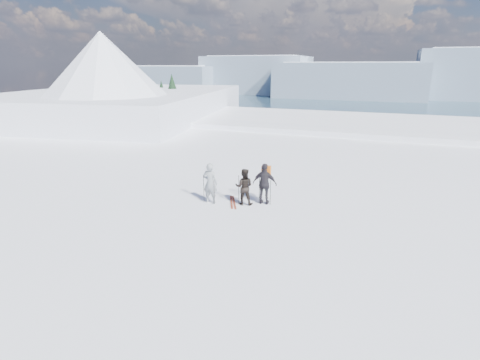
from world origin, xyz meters
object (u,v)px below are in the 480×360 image
object	(u,v)px
skier_grey	(210,183)
skis_loose	(233,202)
skier_dark	(244,187)
skier_pack	(265,184)

from	to	relation	value
skier_grey	skis_loose	xyz separation A→B (m)	(0.96, 0.37, -0.93)
skier_grey	skier_dark	distance (m)	1.58
skier_grey	skier_pack	size ratio (longest dim) A/B	0.99
skier_grey	skis_loose	bearing A→B (deg)	-160.54
skier_grey	skier_pack	distance (m)	2.50
skier_grey	skis_loose	size ratio (longest dim) A/B	1.20
skis_loose	skier_dark	bearing A→B (deg)	-2.08
skier_grey	skier_pack	xyz separation A→B (m)	(2.38, 0.77, 0.01)
skier_grey	skier_dark	xyz separation A→B (m)	(1.53, 0.35, -0.10)
skier_dark	skis_loose	size ratio (longest dim) A/B	1.07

